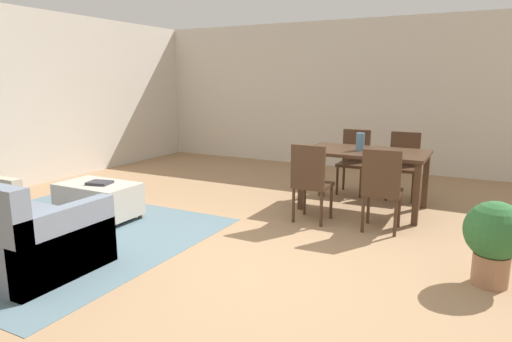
{
  "coord_description": "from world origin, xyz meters",
  "views": [
    {
      "loc": [
        1.83,
        -3.2,
        1.63
      ],
      "look_at": [
        -0.59,
        1.41,
        0.56
      ],
      "focal_mm": 31.24,
      "sensor_mm": 36.0,
      "label": 1
    }
  ],
  "objects_px": {
    "dining_chair_near_right": "(382,186)",
    "potted_plant": "(494,237)",
    "dining_table": "(365,158)",
    "dining_chair_far_right": "(403,161)",
    "dining_chair_near_left": "(311,179)",
    "ottoman_table": "(99,199)",
    "dining_chair_far_left": "(354,157)",
    "vase_centerpiece": "(360,142)",
    "book_on_ottoman": "(100,183)"
  },
  "relations": [
    {
      "from": "vase_centerpiece",
      "to": "dining_table",
      "type": "bearing_deg",
      "value": 32.25
    },
    {
      "from": "ottoman_table",
      "to": "dining_chair_far_left",
      "type": "xyz_separation_m",
      "value": [
        2.32,
        2.69,
        0.27
      ]
    },
    {
      "from": "dining_chair_far_left",
      "to": "dining_chair_near_left",
      "type": "bearing_deg",
      "value": -91.88
    },
    {
      "from": "dining_chair_far_right",
      "to": "potted_plant",
      "type": "xyz_separation_m",
      "value": [
        1.12,
        -2.48,
        -0.11
      ]
    },
    {
      "from": "dining_chair_near_left",
      "to": "dining_chair_far_left",
      "type": "height_order",
      "value": "same"
    },
    {
      "from": "dining_chair_far_right",
      "to": "potted_plant",
      "type": "bearing_deg",
      "value": -65.63
    },
    {
      "from": "ottoman_table",
      "to": "dining_chair_far_right",
      "type": "distance_m",
      "value": 4.05
    },
    {
      "from": "vase_centerpiece",
      "to": "potted_plant",
      "type": "relative_size",
      "value": 0.32
    },
    {
      "from": "book_on_ottoman",
      "to": "dining_chair_near_left",
      "type": "bearing_deg",
      "value": 25.58
    },
    {
      "from": "vase_centerpiece",
      "to": "book_on_ottoman",
      "type": "distance_m",
      "value": 3.2
    },
    {
      "from": "dining_chair_far_right",
      "to": "vase_centerpiece",
      "type": "relative_size",
      "value": 4.16
    },
    {
      "from": "dining_table",
      "to": "dining_chair_near_right",
      "type": "distance_m",
      "value": 0.91
    },
    {
      "from": "vase_centerpiece",
      "to": "potted_plant",
      "type": "distance_m",
      "value": 2.3
    },
    {
      "from": "vase_centerpiece",
      "to": "dining_chair_near_left",
      "type": "bearing_deg",
      "value": -112.84
    },
    {
      "from": "dining_table",
      "to": "potted_plant",
      "type": "xyz_separation_m",
      "value": [
        1.47,
        -1.69,
        -0.26
      ]
    },
    {
      "from": "dining_chair_near_left",
      "to": "dining_chair_far_left",
      "type": "relative_size",
      "value": 1.0
    },
    {
      "from": "vase_centerpiece",
      "to": "potted_plant",
      "type": "height_order",
      "value": "vase_centerpiece"
    },
    {
      "from": "vase_centerpiece",
      "to": "dining_chair_far_right",
      "type": "bearing_deg",
      "value": 64.09
    },
    {
      "from": "ottoman_table",
      "to": "book_on_ottoman",
      "type": "xyz_separation_m",
      "value": [
        0.05,
        -0.01,
        0.21
      ]
    },
    {
      "from": "dining_chair_far_right",
      "to": "potted_plant",
      "type": "relative_size",
      "value": 1.32
    },
    {
      "from": "potted_plant",
      "to": "dining_chair_near_right",
      "type": "bearing_deg",
      "value": 140.84
    },
    {
      "from": "dining_table",
      "to": "dining_chair_far_right",
      "type": "xyz_separation_m",
      "value": [
        0.34,
        0.8,
        -0.14
      ]
    },
    {
      "from": "dining_table",
      "to": "book_on_ottoman",
      "type": "bearing_deg",
      "value": -143.85
    },
    {
      "from": "dining_chair_near_left",
      "to": "vase_centerpiece",
      "type": "height_order",
      "value": "vase_centerpiece"
    },
    {
      "from": "dining_table",
      "to": "ottoman_table",
      "type": "bearing_deg",
      "value": -144.58
    },
    {
      "from": "dining_chair_far_right",
      "to": "ottoman_table",
      "type": "bearing_deg",
      "value": -138.21
    },
    {
      "from": "potted_plant",
      "to": "vase_centerpiece",
      "type": "bearing_deg",
      "value": 132.84
    },
    {
      "from": "dining_chair_far_left",
      "to": "vase_centerpiece",
      "type": "xyz_separation_m",
      "value": [
        0.29,
        -0.83,
        0.35
      ]
    },
    {
      "from": "dining_chair_far_right",
      "to": "book_on_ottoman",
      "type": "distance_m",
      "value": 4.01
    },
    {
      "from": "dining_chair_near_left",
      "to": "ottoman_table",
      "type": "bearing_deg",
      "value": -155.22
    },
    {
      "from": "dining_table",
      "to": "vase_centerpiece",
      "type": "relative_size",
      "value": 6.84
    },
    {
      "from": "dining_table",
      "to": "dining_chair_far_right",
      "type": "height_order",
      "value": "dining_chair_far_right"
    },
    {
      "from": "vase_centerpiece",
      "to": "dining_chair_far_left",
      "type": "bearing_deg",
      "value": 109.13
    },
    {
      "from": "dining_chair_far_left",
      "to": "book_on_ottoman",
      "type": "bearing_deg",
      "value": -129.97
    },
    {
      "from": "dining_chair_near_left",
      "to": "potted_plant",
      "type": "relative_size",
      "value": 1.32
    },
    {
      "from": "vase_centerpiece",
      "to": "book_on_ottoman",
      "type": "xyz_separation_m",
      "value": [
        -2.56,
        -1.87,
        -0.42
      ]
    },
    {
      "from": "ottoman_table",
      "to": "dining_chair_near_right",
      "type": "xyz_separation_m",
      "value": [
        3.06,
        1.09,
        0.27
      ]
    },
    {
      "from": "dining_chair_far_right",
      "to": "vase_centerpiece",
      "type": "xyz_separation_m",
      "value": [
        -0.4,
        -0.83,
        0.35
      ]
    },
    {
      "from": "ottoman_table",
      "to": "dining_table",
      "type": "distance_m",
      "value": 3.3
    },
    {
      "from": "ottoman_table",
      "to": "potted_plant",
      "type": "relative_size",
      "value": 1.34
    },
    {
      "from": "dining_table",
      "to": "dining_chair_near_left",
      "type": "height_order",
      "value": "dining_chair_near_left"
    },
    {
      "from": "book_on_ottoman",
      "to": "potted_plant",
      "type": "relative_size",
      "value": 0.37
    },
    {
      "from": "vase_centerpiece",
      "to": "ottoman_table",
      "type": "bearing_deg",
      "value": -144.51
    },
    {
      "from": "dining_chair_near_right",
      "to": "dining_chair_far_left",
      "type": "bearing_deg",
      "value": 114.8
    },
    {
      "from": "dining_chair_near_left",
      "to": "dining_chair_far_right",
      "type": "height_order",
      "value": "same"
    },
    {
      "from": "dining_table",
      "to": "potted_plant",
      "type": "bearing_deg",
      "value": -48.94
    },
    {
      "from": "dining_chair_near_right",
      "to": "potted_plant",
      "type": "bearing_deg",
      "value": -39.16
    },
    {
      "from": "dining_chair_near_right",
      "to": "potted_plant",
      "type": "height_order",
      "value": "dining_chair_near_right"
    },
    {
      "from": "dining_chair_near_right",
      "to": "vase_centerpiece",
      "type": "bearing_deg",
      "value": 120.38
    },
    {
      "from": "book_on_ottoman",
      "to": "dining_chair_far_left",
      "type": "bearing_deg",
      "value": 50.03
    }
  ]
}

